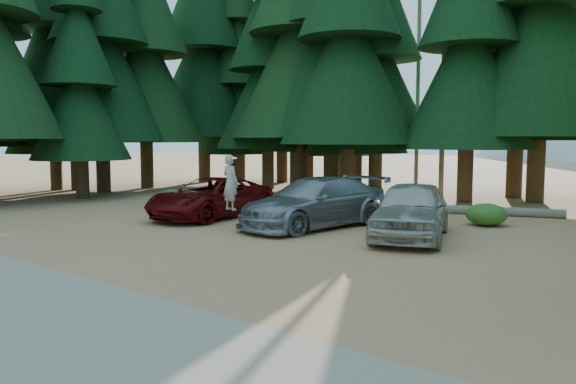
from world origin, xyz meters
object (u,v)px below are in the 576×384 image
object	(u,v)px
silver_minivan_center	(315,202)
frisbee_player	(230,182)
silver_minivan_right	(411,210)
log_left	(346,204)
log_mid	(325,203)
red_pickup	(211,198)
log_right	(490,211)

from	to	relation	value
silver_minivan_center	frisbee_player	distance (m)	2.80
silver_minivan_right	log_left	xyz separation A→B (m)	(-5.31, 4.97, -0.68)
silver_minivan_right	frisbee_player	distance (m)	5.72
log_mid	frisbee_player	bearing A→B (deg)	-80.42
silver_minivan_right	frisbee_player	world-z (taller)	frisbee_player
frisbee_player	log_mid	world-z (taller)	frisbee_player
log_left	log_mid	xyz separation A→B (m)	(-0.77, -0.41, 0.02)
red_pickup	frisbee_player	world-z (taller)	frisbee_player
frisbee_player	log_mid	size ratio (longest dim) A/B	0.46
frisbee_player	log_mid	distance (m)	6.56
log_left	red_pickup	bearing A→B (deg)	-147.09
log_left	log_right	distance (m)	5.65
silver_minivan_center	log_mid	bearing A→B (deg)	130.34
log_left	log_right	world-z (taller)	log_right
red_pickup	frisbee_player	xyz separation A→B (m)	(2.22, -1.27, 0.75)
red_pickup	log_left	distance (m)	6.02
silver_minivan_right	log_mid	distance (m)	7.63
silver_minivan_center	log_mid	world-z (taller)	silver_minivan_center
silver_minivan_center	frisbee_player	xyz separation A→B (m)	(-2.03, -1.80, 0.67)
silver_minivan_center	frisbee_player	world-z (taller)	frisbee_player
log_right	silver_minivan_center	bearing A→B (deg)	-136.93
log_right	log_left	bearing A→B (deg)	175.64
frisbee_player	log_mid	xyz separation A→B (m)	(-0.70, 6.39, -1.31)
silver_minivan_right	log_right	size ratio (longest dim) A/B	0.94
silver_minivan_right	log_right	distance (m)	6.29
silver_minivan_center	frisbee_player	bearing A→B (deg)	-128.91
silver_minivan_right	log_mid	bearing A→B (deg)	123.91
silver_minivan_center	red_pickup	bearing A→B (deg)	-163.26
frisbee_player	log_left	world-z (taller)	frisbee_player
silver_minivan_center	log_mid	xyz separation A→B (m)	(-2.73, 4.59, -0.64)
red_pickup	frisbee_player	bearing A→B (deg)	-34.75
frisbee_player	silver_minivan_center	bearing A→B (deg)	-130.77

